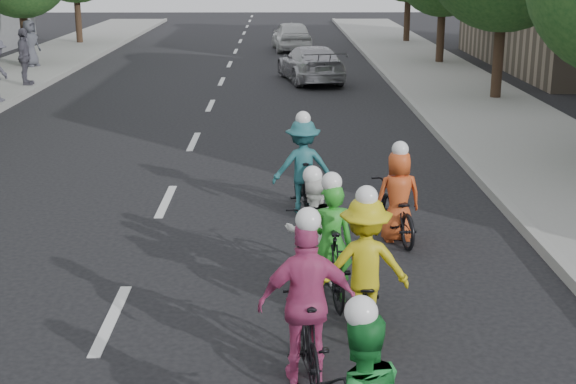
{
  "coord_description": "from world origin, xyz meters",
  "views": [
    {
      "loc": [
        2.06,
        -9.04,
        4.24
      ],
      "look_at": [
        2.2,
        2.14,
        1.0
      ],
      "focal_mm": 50.0,
      "sensor_mm": 36.0,
      "label": 1
    }
  ],
  "objects_px": {
    "cyclist_5": "(303,173)",
    "follow_car_trail": "(292,36)",
    "spectator_1": "(24,57)",
    "follow_car_lead": "(311,64)",
    "cyclist_4": "(397,205)",
    "cyclist_0": "(312,241)",
    "cyclist_6": "(330,255)",
    "cyclist_2": "(364,276)",
    "spectator_2": "(30,43)",
    "cyclist_3": "(307,316)"
  },
  "relations": [
    {
      "from": "cyclist_2",
      "to": "spectator_2",
      "type": "distance_m",
      "value": 25.93
    },
    {
      "from": "cyclist_0",
      "to": "cyclist_6",
      "type": "bearing_deg",
      "value": 103.7
    },
    {
      "from": "cyclist_3",
      "to": "cyclist_5",
      "type": "distance_m",
      "value": 5.87
    },
    {
      "from": "cyclist_6",
      "to": "follow_car_lead",
      "type": "relative_size",
      "value": 0.39
    },
    {
      "from": "cyclist_2",
      "to": "cyclist_6",
      "type": "distance_m",
      "value": 0.94
    },
    {
      "from": "cyclist_4",
      "to": "follow_car_trail",
      "type": "relative_size",
      "value": 0.42
    },
    {
      "from": "cyclist_5",
      "to": "follow_car_trail",
      "type": "bearing_deg",
      "value": -99.34
    },
    {
      "from": "follow_car_lead",
      "to": "follow_car_trail",
      "type": "xyz_separation_m",
      "value": [
        -0.51,
        10.36,
        0.07
      ]
    },
    {
      "from": "spectator_2",
      "to": "spectator_1",
      "type": "bearing_deg",
      "value": -141.57
    },
    {
      "from": "cyclist_6",
      "to": "follow_car_lead",
      "type": "distance_m",
      "value": 19.34
    },
    {
      "from": "cyclist_4",
      "to": "follow_car_lead",
      "type": "xyz_separation_m",
      "value": [
        -0.69,
        17.03,
        0.09
      ]
    },
    {
      "from": "spectator_1",
      "to": "cyclist_0",
      "type": "bearing_deg",
      "value": -156.79
    },
    {
      "from": "cyclist_5",
      "to": "follow_car_trail",
      "type": "distance_m",
      "value": 25.89
    },
    {
      "from": "cyclist_4",
      "to": "spectator_2",
      "type": "relative_size",
      "value": 0.98
    },
    {
      "from": "cyclist_0",
      "to": "cyclist_2",
      "type": "xyz_separation_m",
      "value": [
        0.56,
        -1.47,
        0.08
      ]
    },
    {
      "from": "cyclist_0",
      "to": "cyclist_6",
      "type": "xyz_separation_m",
      "value": [
        0.21,
        -0.59,
        0.02
      ]
    },
    {
      "from": "spectator_1",
      "to": "cyclist_2",
      "type": "bearing_deg",
      "value": -157.31
    },
    {
      "from": "follow_car_lead",
      "to": "cyclist_6",
      "type": "bearing_deg",
      "value": 77.77
    },
    {
      "from": "cyclist_0",
      "to": "cyclist_5",
      "type": "xyz_separation_m",
      "value": [
        -0.03,
        3.21,
        0.11
      ]
    },
    {
      "from": "cyclist_4",
      "to": "follow_car_trail",
      "type": "xyz_separation_m",
      "value": [
        -1.2,
        27.38,
        0.16
      ]
    },
    {
      "from": "cyclist_5",
      "to": "follow_car_lead",
      "type": "xyz_separation_m",
      "value": [
        0.75,
        15.53,
        -0.05
      ]
    },
    {
      "from": "cyclist_4",
      "to": "spectator_2",
      "type": "xyz_separation_m",
      "value": [
        -11.72,
        20.36,
        0.51
      ]
    },
    {
      "from": "cyclist_2",
      "to": "spectator_2",
      "type": "relative_size",
      "value": 0.98
    },
    {
      "from": "cyclist_3",
      "to": "spectator_2",
      "type": "xyz_separation_m",
      "value": [
        -10.15,
        24.73,
        0.36
      ]
    },
    {
      "from": "cyclist_2",
      "to": "spectator_2",
      "type": "xyz_separation_m",
      "value": [
        -10.86,
        23.55,
        0.4
      ]
    },
    {
      "from": "cyclist_6",
      "to": "follow_car_trail",
      "type": "bearing_deg",
      "value": -98.18
    },
    {
      "from": "spectator_1",
      "to": "follow_car_trail",
      "type": "bearing_deg",
      "value": -42.26
    },
    {
      "from": "cyclist_0",
      "to": "spectator_2",
      "type": "relative_size",
      "value": 0.97
    },
    {
      "from": "cyclist_4",
      "to": "spectator_1",
      "type": "bearing_deg",
      "value": -64.32
    },
    {
      "from": "cyclist_3",
      "to": "cyclist_6",
      "type": "bearing_deg",
      "value": -106.96
    },
    {
      "from": "cyclist_3",
      "to": "follow_car_trail",
      "type": "height_order",
      "value": "cyclist_3"
    },
    {
      "from": "cyclist_5",
      "to": "spectator_2",
      "type": "bearing_deg",
      "value": -70.23
    },
    {
      "from": "cyclist_6",
      "to": "cyclist_2",
      "type": "bearing_deg",
      "value": 103.09
    },
    {
      "from": "cyclist_2",
      "to": "follow_car_lead",
      "type": "bearing_deg",
      "value": -90.47
    },
    {
      "from": "cyclist_6",
      "to": "spectator_1",
      "type": "height_order",
      "value": "spectator_1"
    },
    {
      "from": "cyclist_2",
      "to": "spectator_1",
      "type": "bearing_deg",
      "value": -62.74
    },
    {
      "from": "cyclist_2",
      "to": "follow_car_trail",
      "type": "distance_m",
      "value": 30.57
    },
    {
      "from": "cyclist_4",
      "to": "follow_car_trail",
      "type": "height_order",
      "value": "cyclist_4"
    },
    {
      "from": "cyclist_0",
      "to": "cyclist_2",
      "type": "distance_m",
      "value": 1.57
    },
    {
      "from": "follow_car_lead",
      "to": "cyclist_3",
      "type": "bearing_deg",
      "value": 76.93
    },
    {
      "from": "cyclist_0",
      "to": "cyclist_5",
      "type": "distance_m",
      "value": 3.22
    },
    {
      "from": "spectator_1",
      "to": "follow_car_lead",
      "type": "bearing_deg",
      "value": -85.22
    },
    {
      "from": "cyclist_2",
      "to": "cyclist_3",
      "type": "distance_m",
      "value": 1.38
    },
    {
      "from": "cyclist_6",
      "to": "follow_car_lead",
      "type": "height_order",
      "value": "cyclist_6"
    },
    {
      "from": "follow_car_lead",
      "to": "spectator_2",
      "type": "distance_m",
      "value": 11.53
    },
    {
      "from": "cyclist_4",
      "to": "follow_car_lead",
      "type": "height_order",
      "value": "cyclist_4"
    },
    {
      "from": "cyclist_5",
      "to": "spectator_2",
      "type": "height_order",
      "value": "spectator_2"
    },
    {
      "from": "cyclist_5",
      "to": "cyclist_6",
      "type": "bearing_deg",
      "value": 84.82
    },
    {
      "from": "cyclist_0",
      "to": "follow_car_lead",
      "type": "relative_size",
      "value": 0.4
    },
    {
      "from": "cyclist_2",
      "to": "follow_car_trail",
      "type": "relative_size",
      "value": 0.43
    }
  ]
}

